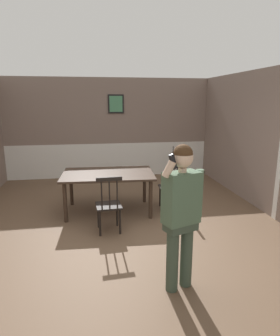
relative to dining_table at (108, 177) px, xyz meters
name	(u,v)px	position (x,y,z in m)	size (l,w,h in m)	color
ground_plane	(124,231)	(0.20, -0.95, -0.70)	(8.15, 8.15, 0.00)	brown
room_back_partition	(109,130)	(0.20, 2.76, 0.63)	(5.76, 0.17, 2.76)	gray
dining_table	(108,177)	(0.00, 0.00, 0.00)	(1.80, 1.19, 0.78)	#38281E
chair_near_window	(171,186)	(1.26, -0.07, -0.22)	(0.42, 0.42, 1.00)	black
chair_by_doorway	(109,205)	(-0.05, -0.93, -0.22)	(0.43, 0.43, 0.99)	black
person_figure	(182,209)	(0.68, -2.55, 0.29)	(0.52, 0.34, 1.70)	#3A493A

